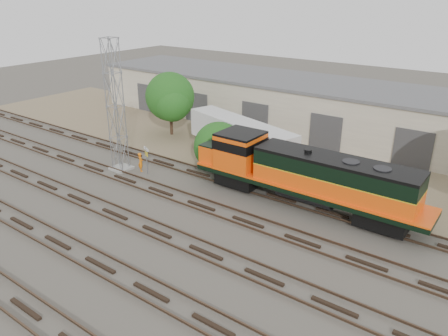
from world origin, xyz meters
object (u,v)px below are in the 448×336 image
Objects in this scene: signal_tower at (116,109)px; worker at (141,162)px; locomotive at (302,174)px; semi_trailer at (243,137)px.

signal_tower reaches higher than worker.
signal_tower is (-15.51, -3.14, 2.94)m from locomotive.
semi_trailer is (-8.06, 4.45, -0.03)m from locomotive.
locomotive is at bearing -12.15° from semi_trailer.
signal_tower reaches higher than semi_trailer.
locomotive is 16.09m from signal_tower.
locomotive is 1.40× the size of semi_trailer.
worker is 9.10m from semi_trailer.
locomotive reaches higher than semi_trailer.
locomotive is at bearing 11.44° from signal_tower.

